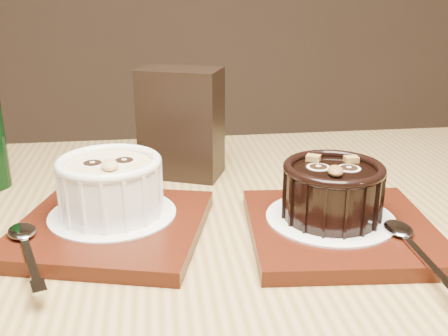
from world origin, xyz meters
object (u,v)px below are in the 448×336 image
object	(u,v)px
condiment_stand	(181,123)
ramekin_white	(110,183)
tray_left	(111,227)
ramekin_dark	(332,188)
tray_right	(340,229)

from	to	relation	value
condiment_stand	ramekin_white	bearing A→B (deg)	-114.60
tray_left	condiment_stand	size ratio (longest dim) A/B	1.29
tray_left	ramekin_dark	distance (m)	0.23
ramekin_dark	condiment_stand	size ratio (longest dim) A/B	0.72
ramekin_white	ramekin_dark	size ratio (longest dim) A/B	1.05
tray_left	condiment_stand	bearing A→B (deg)	67.23
ramekin_white	condiment_stand	bearing A→B (deg)	53.59
tray_left	ramekin_dark	size ratio (longest dim) A/B	1.80
tray_right	ramekin_white	bearing A→B (deg)	171.30
ramekin_dark	condiment_stand	world-z (taller)	condiment_stand
tray_left	tray_right	world-z (taller)	same
ramekin_white	tray_right	size ratio (longest dim) A/B	0.59
tray_left	condiment_stand	xyz separation A→B (m)	(0.07, 0.17, 0.06)
tray_right	ramekin_dark	xyz separation A→B (m)	(-0.01, 0.01, 0.04)
tray_left	ramekin_dark	bearing A→B (deg)	-2.63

